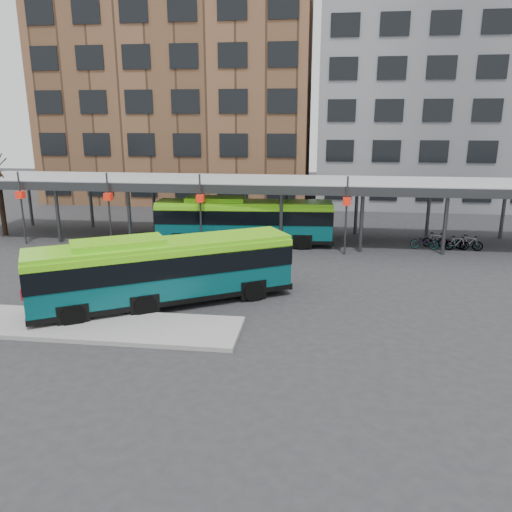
{
  "coord_description": "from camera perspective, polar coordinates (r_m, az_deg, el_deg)",
  "views": [
    {
      "loc": [
        4.4,
        -20.44,
        8.02
      ],
      "look_at": [
        1.49,
        2.1,
        1.8
      ],
      "focal_mm": 35.0,
      "sensor_mm": 36.0,
      "label": 1
    }
  ],
  "objects": [
    {
      "name": "ground",
      "position": [
        22.39,
        -4.49,
        -5.73
      ],
      "size": [
        120.0,
        120.0,
        0.0
      ],
      "primitive_type": "plane",
      "color": "#28282B",
      "rests_on": "ground"
    },
    {
      "name": "bus_front",
      "position": [
        22.4,
        -10.56,
        -1.5
      ],
      "size": [
        11.1,
        7.91,
        3.16
      ],
      "rotation": [
        0.0,
        0.0,
        0.53
      ],
      "color": "#07494E",
      "rests_on": "ground"
    },
    {
      "name": "bus_rear",
      "position": [
        32.94,
        -1.42,
        4.14
      ],
      "size": [
        11.6,
        3.2,
        3.16
      ],
      "rotation": [
        0.0,
        0.0,
        0.07
      ],
      "color": "#07494E",
      "rests_on": "ground"
    },
    {
      "name": "tree",
      "position": [
        39.82,
        -27.1,
        5.56
      ],
      "size": [
        1.64,
        1.64,
        5.6
      ],
      "color": "black",
      "rests_on": "ground"
    },
    {
      "name": "building_brick",
      "position": [
        54.47,
        -8.4,
        18.28
      ],
      "size": [
        26.0,
        14.0,
        22.0
      ],
      "primitive_type": "cube",
      "color": "brown",
      "rests_on": "ground"
    },
    {
      "name": "pedestrian",
      "position": [
        22.2,
        -24.52,
        -4.37
      ],
      "size": [
        0.52,
        0.71,
        1.76
      ],
      "rotation": [
        0.0,
        0.0,
        1.4
      ],
      "color": "black",
      "rests_on": "boarding_island"
    },
    {
      "name": "building_grey",
      "position": [
        53.75,
        20.71,
        16.47
      ],
      "size": [
        24.0,
        14.0,
        20.0
      ],
      "primitive_type": "cube",
      "color": "slate",
      "rests_on": "ground"
    },
    {
      "name": "canopy",
      "position": [
        33.86,
        -0.26,
        8.32
      ],
      "size": [
        40.0,
        6.53,
        4.8
      ],
      "color": "#999B9E",
      "rests_on": "ground"
    },
    {
      "name": "boarding_island",
      "position": [
        21.57,
        -20.77,
        -7.32
      ],
      "size": [
        14.0,
        3.0,
        0.18
      ],
      "primitive_type": "cube",
      "color": "gray",
      "rests_on": "ground"
    },
    {
      "name": "bike_rack",
      "position": [
        34.28,
        21.07,
        1.52
      ],
      "size": [
        4.49,
        1.54,
        0.99
      ],
      "color": "slate",
      "rests_on": "ground"
    }
  ]
}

